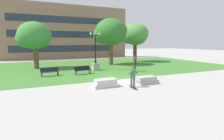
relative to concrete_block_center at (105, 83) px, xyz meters
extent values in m
plane|color=#A3A09B|center=(2.47, 2.13, -0.31)|extent=(140.00, 140.00, 0.00)
cube|color=#3D752D|center=(2.47, 12.13, -0.30)|extent=(40.00, 20.00, 0.02)
cube|color=#BCB7B2|center=(-0.04, 0.00, -0.15)|extent=(1.80, 0.90, 0.32)
cube|color=beige|center=(0.05, 0.00, 0.17)|extent=(1.66, 0.83, 0.32)
cube|color=#9E9991|center=(3.71, -0.40, -0.15)|extent=(1.80, 0.90, 0.32)
cube|color=#A6A098|center=(3.56, -0.40, 0.17)|extent=(1.66, 0.83, 0.32)
cylinder|color=#384C7A|center=(2.04, -1.00, 0.12)|extent=(0.15, 0.15, 0.86)
cylinder|color=#384C7A|center=(1.87, -0.89, 0.12)|extent=(0.15, 0.15, 0.86)
cube|color=#3D7047|center=(1.95, -0.94, 0.85)|extent=(0.47, 0.42, 0.60)
cylinder|color=#3D7047|center=(2.17, -0.88, 0.97)|extent=(0.45, 0.34, 0.44)
cylinder|color=#3D7047|center=(1.74, -1.01, 0.97)|extent=(0.45, 0.34, 0.44)
sphere|color=brown|center=(1.95, -0.94, 1.29)|extent=(0.22, 0.22, 0.22)
cube|color=black|center=(1.82, -1.28, -0.22)|extent=(0.26, 0.81, 0.02)
cube|color=black|center=(1.78, -1.73, -0.20)|extent=(0.21, 0.13, 0.06)
cube|color=black|center=(1.85, -0.83, -0.20)|extent=(0.21, 0.13, 0.06)
cylinder|color=silver|center=(1.91, -1.51, -0.28)|extent=(0.03, 0.06, 0.06)
cylinder|color=silver|center=(1.69, -1.49, -0.28)|extent=(0.03, 0.06, 0.06)
cylinder|color=silver|center=(1.94, -1.07, -0.28)|extent=(0.03, 0.06, 0.06)
cylinder|color=silver|center=(1.72, -1.05, -0.28)|extent=(0.03, 0.06, 0.06)
cube|color=black|center=(-0.18, 6.11, 0.15)|extent=(1.85, 0.70, 0.05)
cube|color=black|center=(-0.22, 6.35, 0.38)|extent=(1.80, 0.39, 0.46)
cube|color=black|center=(-1.01, 5.98, 0.27)|extent=(0.12, 0.40, 0.04)
cube|color=black|center=(0.65, 6.23, 0.27)|extent=(0.12, 0.40, 0.04)
cylinder|color=black|center=(-0.95, 5.83, -0.08)|extent=(0.07, 0.07, 0.41)
cylinder|color=black|center=(0.63, 6.07, -0.08)|extent=(0.07, 0.07, 0.41)
cylinder|color=black|center=(-1.00, 6.15, -0.08)|extent=(0.07, 0.07, 0.41)
cylinder|color=black|center=(0.59, 6.38, -0.08)|extent=(0.07, 0.07, 0.41)
cube|color=#1E232D|center=(-3.61, 6.43, 0.15)|extent=(1.83, 0.61, 0.05)
cube|color=#1E232D|center=(-3.63, 6.68, 0.38)|extent=(1.80, 0.30, 0.46)
cube|color=black|center=(-4.44, 6.35, 0.27)|extent=(0.10, 0.40, 0.04)
cube|color=black|center=(-2.77, 6.52, 0.27)|extent=(0.10, 0.40, 0.04)
cylinder|color=black|center=(-4.39, 6.20, -0.08)|extent=(0.07, 0.07, 0.41)
cylinder|color=black|center=(-2.79, 6.35, -0.08)|extent=(0.07, 0.07, 0.41)
cylinder|color=black|center=(-4.42, 6.51, -0.08)|extent=(0.07, 0.07, 0.41)
cylinder|color=black|center=(-2.82, 6.67, -0.08)|extent=(0.07, 0.07, 0.41)
cube|color=gray|center=(2.02, 8.35, 0.16)|extent=(0.80, 0.80, 0.90)
cylinder|color=black|center=(2.02, 8.35, 0.76)|extent=(0.28, 0.28, 0.30)
cylinder|color=black|center=(2.02, 8.35, 2.36)|extent=(0.14, 0.14, 3.50)
cube|color=black|center=(2.02, 8.35, 4.01)|extent=(1.10, 0.08, 0.08)
ellipsoid|color=white|center=(1.47, 8.35, 4.25)|extent=(0.22, 0.22, 0.36)
cone|color=black|center=(1.47, 8.35, 4.45)|extent=(0.20, 0.20, 0.13)
ellipsoid|color=white|center=(2.57, 8.35, 4.25)|extent=(0.22, 0.22, 0.36)
cone|color=black|center=(2.57, 8.35, 4.45)|extent=(0.20, 0.20, 0.13)
cylinder|color=brown|center=(5.98, 12.61, 1.58)|extent=(0.68, 0.68, 3.74)
ellipsoid|color=#2D6B28|center=(5.98, 12.61, 4.78)|extent=(4.82, 4.82, 4.10)
sphere|color=#2D6B28|center=(4.66, 13.09, 4.30)|extent=(2.65, 2.65, 2.65)
sphere|color=#2D6B28|center=(7.19, 12.13, 5.02)|extent=(2.41, 2.41, 2.41)
cylinder|color=brown|center=(11.60, 14.69, 1.54)|extent=(0.67, 0.67, 3.66)
ellipsoid|color=#4C893D|center=(11.60, 14.69, 4.62)|extent=(4.53, 4.53, 3.85)
sphere|color=#4C893D|center=(10.35, 15.14, 4.17)|extent=(2.49, 2.49, 2.49)
sphere|color=#4C893D|center=(12.73, 14.24, 4.85)|extent=(2.26, 2.26, 2.26)
cylinder|color=brown|center=(-4.81, 12.60, 1.32)|extent=(0.65, 0.65, 3.21)
ellipsoid|color=#387F33|center=(-4.81, 12.60, 4.07)|extent=(4.19, 4.19, 3.56)
sphere|color=#387F33|center=(-5.96, 13.02, 3.65)|extent=(2.30, 2.30, 2.30)
sphere|color=#387F33|center=(-3.76, 12.18, 4.28)|extent=(2.09, 2.09, 2.09)
cylinder|color=#28282D|center=(6.04, 5.46, 0.14)|extent=(0.15, 0.15, 0.86)
cylinder|color=#28282D|center=(6.17, 5.61, 0.14)|extent=(0.15, 0.15, 0.86)
cube|color=#2D2D30|center=(6.11, 5.53, 0.87)|extent=(0.44, 0.46, 0.60)
cylinder|color=#2D2D30|center=(5.94, 5.35, 0.90)|extent=(0.16, 0.17, 0.56)
cylinder|color=#2D2D30|center=(6.28, 5.71, 0.90)|extent=(0.16, 0.17, 0.56)
sphere|color=brown|center=(6.11, 5.53, 1.31)|extent=(0.22, 0.22, 0.22)
cube|color=#8E6B56|center=(1.24, 26.63, 5.42)|extent=(28.86, 1.00, 11.46)
cube|color=#232D3D|center=(1.24, 26.11, 1.89)|extent=(21.64, 0.03, 1.40)
cube|color=#232D3D|center=(1.24, 26.11, 4.89)|extent=(21.64, 0.03, 1.40)
cube|color=#232D3D|center=(1.24, 26.11, 7.89)|extent=(21.64, 0.03, 1.40)
camera|label=1|loc=(-4.90, -12.47, 3.17)|focal=28.00mm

